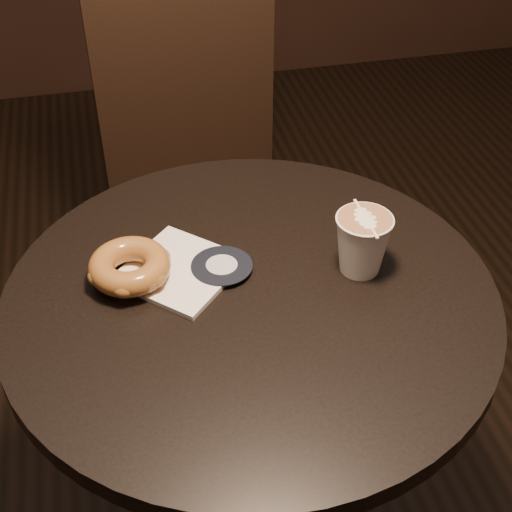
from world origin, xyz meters
name	(u,v)px	position (x,y,z in m)	size (l,w,h in m)	color
cafe_table	(251,383)	(0.00, 0.00, 0.55)	(0.70, 0.70, 0.75)	black
chair	(197,168)	(0.02, 0.64, 0.56)	(0.41, 0.41, 1.00)	black
pastry_bag	(180,270)	(-0.09, 0.06, 0.75)	(0.15, 0.15, 0.01)	white
doughnut	(130,266)	(-0.16, 0.06, 0.78)	(0.12, 0.12, 0.04)	brown
latte_cup	(362,244)	(0.17, 0.01, 0.80)	(0.08, 0.08, 0.09)	white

